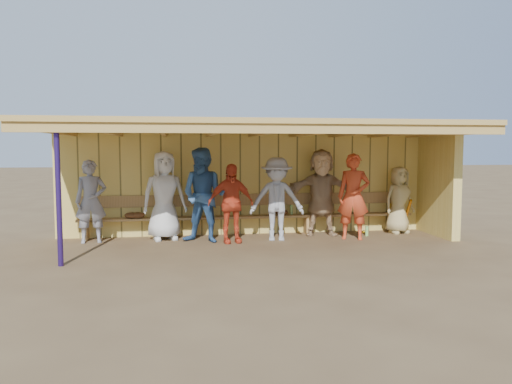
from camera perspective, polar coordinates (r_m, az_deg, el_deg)
The scene contains 12 objects.
ground at distance 10.37m, azimuth 0.30°, elevation -5.95°, with size 90.00×90.00×0.00m, color brown.
player_a at distance 10.96m, azimuth -18.34°, elevation -1.02°, with size 0.63×0.42×1.74m, color gray.
player_b at distance 10.91m, azimuth -10.43°, elevation -0.41°, with size 0.94×0.61×1.92m, color silver.
player_c at distance 10.50m, azimuth -5.98°, elevation -0.36°, with size 0.97×0.75×1.99m, color #365F94.
player_d at distance 10.42m, azimuth -2.91°, elevation -1.30°, with size 0.97×0.40×1.66m, color red.
player_e at distance 10.67m, azimuth 2.39°, elevation -0.81°, with size 1.15×0.66×1.78m, color #989BA1.
player_f at distance 11.37m, azimuth 7.50°, elevation -0.04°, with size 1.82×0.58×1.96m, color tan.
player_g at distance 11.01m, azimuth 11.08°, elevation -0.51°, with size 0.68×0.45×1.87m, color #C94120.
player_h at distance 12.05m, azimuth 16.01°, elevation -0.88°, with size 0.76×0.49×1.55m, color tan.
dugout_structure at distance 10.93m, azimuth 1.74°, elevation 3.55°, with size 8.80×3.20×2.50m.
bench at distance 11.38m, azimuth -0.60°, elevation -2.29°, with size 7.60×0.34×0.93m.
dugout_equipment at distance 11.18m, azimuth -3.56°, elevation -2.62°, with size 6.51×0.62×0.80m.
Camera 1 is at (-1.64, -10.05, 1.97)m, focal length 35.00 mm.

